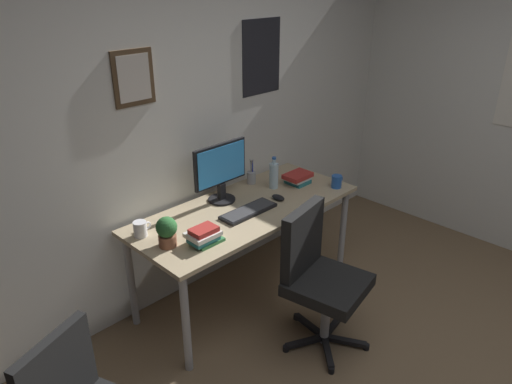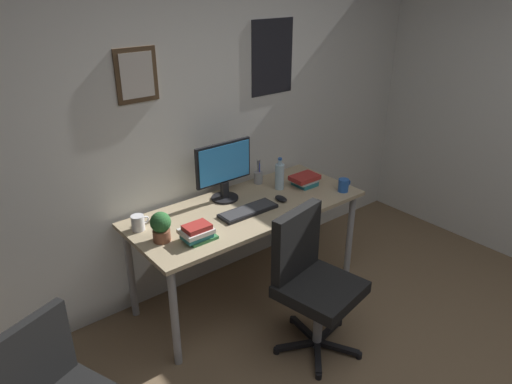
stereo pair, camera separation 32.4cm
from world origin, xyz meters
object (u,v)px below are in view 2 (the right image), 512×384
coffee_mug_far (344,185)px  book_stack_left (305,180)px  keyboard (248,211)px  potted_plant (161,226)px  pen_cup (258,177)px  office_chair (311,276)px  monitor (224,169)px  coffee_mug_near (138,223)px  computer_mouse (281,199)px  water_bottle (280,176)px  book_stack_right (197,233)px

coffee_mug_far → book_stack_left: bearing=121.1°
keyboard → potted_plant: (-0.65, 0.03, 0.09)m
keyboard → pen_cup: bearing=43.1°
coffee_mug_far → potted_plant: potted_plant is taller
office_chair → book_stack_left: 0.95m
pen_cup → book_stack_left: size_ratio=0.93×
keyboard → book_stack_left: bearing=7.8°
monitor → coffee_mug_near: 0.73m
office_chair → computer_mouse: bearing=65.8°
monitor → book_stack_left: size_ratio=2.13×
computer_mouse → keyboard: bearing=179.0°
keyboard → office_chair: bearing=-87.0°
office_chair → pen_cup: bearing=70.2°
office_chair → potted_plant: bearing=137.2°
office_chair → monitor: 0.99m
office_chair → computer_mouse: office_chair is taller
coffee_mug_far → potted_plant: 1.46m
coffee_mug_near → pen_cup: bearing=5.2°
pen_cup → book_stack_left: bearing=-46.3°
water_bottle → book_stack_right: size_ratio=1.18×
keyboard → book_stack_right: bearing=-167.8°
office_chair → coffee_mug_near: office_chair is taller
potted_plant → pen_cup: pen_cup is taller
monitor → coffee_mug_far: bearing=-30.3°
monitor → pen_cup: 0.42m
computer_mouse → coffee_mug_near: bearing=165.6°
office_chair → book_stack_right: 0.76m
water_bottle → keyboard: bearing=-159.2°
coffee_mug_near → potted_plant: size_ratio=0.63×
office_chair → water_bottle: 0.92m
monitor → coffee_mug_far: size_ratio=3.91×
pen_cup → monitor: bearing=-169.7°
office_chair → water_bottle: (0.40, 0.77, 0.32)m
office_chair → computer_mouse: size_ratio=8.64×
coffee_mug_far → pen_cup: bearing=128.0°
coffee_mug_far → book_stack_right: bearing=176.7°
office_chair → book_stack_left: size_ratio=4.40×
monitor → coffee_mug_far: 0.93m
book_stack_left → book_stack_right: 1.12m
water_bottle → coffee_mug_near: (-1.14, 0.09, -0.06)m
coffee_mug_far → computer_mouse: bearing=160.6°
computer_mouse → book_stack_left: 0.34m
monitor → potted_plant: (-0.65, -0.25, -0.13)m
office_chair → book_stack_left: bearing=49.1°
keyboard → pen_cup: 0.51m
keyboard → coffee_mug_near: size_ratio=3.50×
keyboard → book_stack_right: 0.49m
water_bottle → coffee_mug_near: size_ratio=2.05×
potted_plant → book_stack_right: bearing=-38.0°
office_chair → monitor: (-0.03, 0.88, 0.46)m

